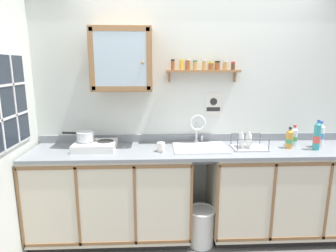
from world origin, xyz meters
TOP-DOWN VIEW (x-y plane):
  - back_wall at (0.00, 0.65)m, footprint 3.99×0.07m
  - lower_cabinet_run at (-0.90, 0.33)m, footprint 1.57×0.59m
  - lower_cabinet_run_right at (0.89, 0.33)m, footprint 1.59×0.59m
  - countertop at (0.00, 0.33)m, footprint 3.35×0.61m
  - backsplash at (0.00, 0.61)m, footprint 3.35×0.02m
  - sink at (-0.01, 0.37)m, footprint 0.53×0.45m
  - hot_plate_stove at (-1.05, 0.36)m, footprint 0.40×0.33m
  - saucepan at (-1.14, 0.39)m, footprint 0.32×0.17m
  - bottle_water_clear_0 at (0.96, 0.40)m, footprint 0.07×0.07m
  - bottle_juice_amber_1 at (0.87, 0.32)m, footprint 0.07×0.07m
  - bottle_opaque_white_2 at (1.19, 0.34)m, footprint 0.08×0.08m
  - bottle_detergent_teal_3 at (1.11, 0.25)m, footprint 0.06×0.06m
  - dish_rack at (0.46, 0.32)m, footprint 0.33×0.25m
  - mug at (-0.40, 0.26)m, footprint 0.08×0.11m
  - wall_cabinet at (-0.77, 0.48)m, footprint 0.58×0.31m
  - spice_shelf at (0.03, 0.55)m, footprint 0.74×0.14m
  - warning_sign at (0.16, 0.62)m, footprint 0.17×0.01m
  - window at (-1.69, 0.05)m, footprint 0.03×0.74m
  - trash_bin at (-0.01, 0.18)m, footprint 0.28×0.28m

SIDE VIEW (x-z plane):
  - trash_bin at x=-0.01m, z-range 0.01..0.39m
  - lower_cabinet_run_right at x=0.89m, z-range 0.00..0.92m
  - lower_cabinet_run at x=-0.90m, z-range 0.00..0.92m
  - countertop at x=0.00m, z-range 0.92..0.95m
  - sink at x=-0.01m, z-range 0.73..1.15m
  - dish_rack at x=0.46m, z-range 0.90..1.07m
  - hot_plate_stove at x=-1.05m, z-range 0.95..1.03m
  - backsplash at x=0.00m, z-range 0.95..1.03m
  - mug at x=-0.40m, z-range 0.95..1.04m
  - bottle_juice_amber_1 at x=0.87m, z-range 0.94..1.15m
  - bottle_water_clear_0 at x=0.96m, z-range 0.94..1.15m
  - bottle_opaque_white_2 at x=1.19m, z-range 0.94..1.21m
  - saucepan at x=-1.14m, z-range 1.03..1.12m
  - bottle_detergent_teal_3 at x=1.11m, z-range 0.93..1.23m
  - back_wall at x=0.00m, z-range 0.01..2.52m
  - warning_sign at x=0.16m, z-range 1.23..1.47m
  - window at x=-1.69m, z-range 1.06..1.86m
  - spice_shelf at x=0.03m, z-range 1.60..1.84m
  - wall_cabinet at x=-0.77m, z-range 1.51..2.11m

